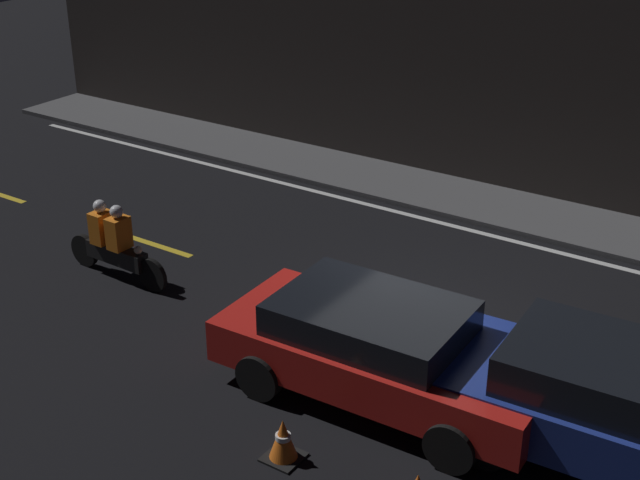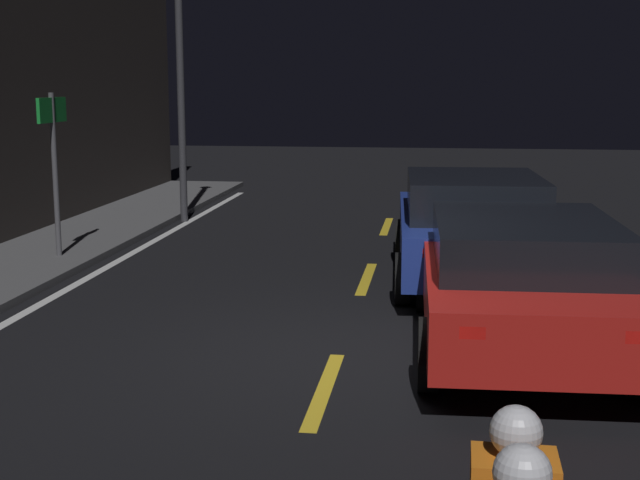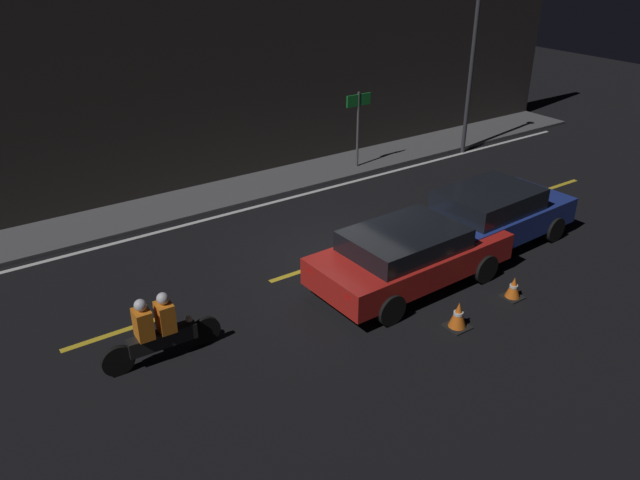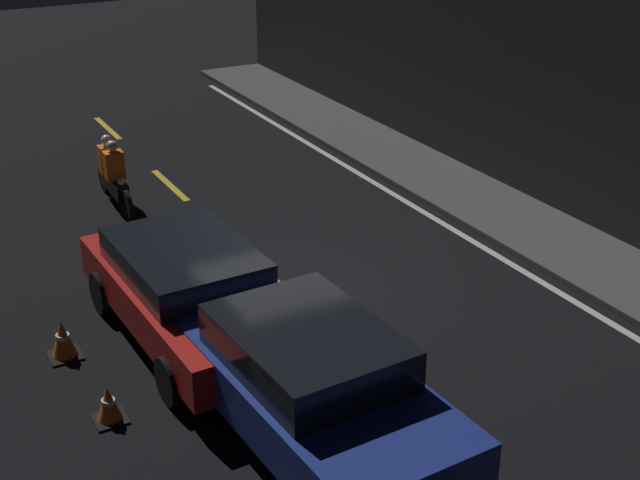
# 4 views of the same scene
# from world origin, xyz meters

# --- Properties ---
(ground_plane) EXTENTS (56.00, 56.00, 0.00)m
(ground_plane) POSITION_xyz_m (0.00, 0.00, 0.00)
(ground_plane) COLOR black
(raised_curb) EXTENTS (28.00, 1.93, 0.11)m
(raised_curb) POSITION_xyz_m (0.00, 5.03, 0.05)
(raised_curb) COLOR #4C4C4F
(raised_curb) RESTS_ON ground
(building_front) EXTENTS (28.00, 0.30, 6.08)m
(building_front) POSITION_xyz_m (0.00, 6.14, 3.04)
(building_front) COLOR #2D2826
(building_front) RESTS_ON ground
(lane_dash_a) EXTENTS (2.00, 0.14, 0.01)m
(lane_dash_a) POSITION_xyz_m (-10.00, 0.00, 0.00)
(lane_dash_a) COLOR gold
(lane_dash_a) RESTS_ON ground
(lane_dash_b) EXTENTS (2.00, 0.14, 0.01)m
(lane_dash_b) POSITION_xyz_m (-5.50, 0.00, 0.00)
(lane_dash_b) COLOR gold
(lane_dash_b) RESTS_ON ground
(lane_dash_c) EXTENTS (2.00, 0.14, 0.01)m
(lane_dash_c) POSITION_xyz_m (-1.00, 0.00, 0.00)
(lane_dash_c) COLOR gold
(lane_dash_c) RESTS_ON ground
(lane_dash_d) EXTENTS (2.00, 0.14, 0.01)m
(lane_dash_d) POSITION_xyz_m (3.50, 0.00, 0.00)
(lane_dash_d) COLOR gold
(lane_dash_d) RESTS_ON ground
(lane_solid_kerb) EXTENTS (25.20, 0.14, 0.01)m
(lane_solid_kerb) POSITION_xyz_m (0.00, 3.81, 0.00)
(lane_solid_kerb) COLOR silver
(lane_solid_kerb) RESTS_ON ground
(taxi_red) EXTENTS (4.54, 2.15, 1.36)m
(taxi_red) POSITION_xyz_m (0.44, -1.79, 0.74)
(taxi_red) COLOR red
(taxi_red) RESTS_ON ground
(sedan_blue) EXTENTS (4.36, 2.19, 1.46)m
(sedan_blue) POSITION_xyz_m (3.44, -1.40, 0.78)
(sedan_blue) COLOR navy
(sedan_blue) RESTS_ON ground
(motorcycle) EXTENTS (2.22, 0.38, 1.36)m
(motorcycle) POSITION_xyz_m (-5.03, -1.30, 0.64)
(motorcycle) COLOR black
(motorcycle) RESTS_ON ground
(traffic_cone_near) EXTENTS (0.45, 0.45, 0.56)m
(traffic_cone_near) POSITION_xyz_m (0.15, -3.60, 0.27)
(traffic_cone_near) COLOR black
(traffic_cone_near) RESTS_ON ground
(traffic_cone_mid) EXTENTS (0.41, 0.41, 0.48)m
(traffic_cone_mid) POSITION_xyz_m (1.91, -3.48, 0.23)
(traffic_cone_mid) COLOR black
(traffic_cone_mid) RESTS_ON ground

